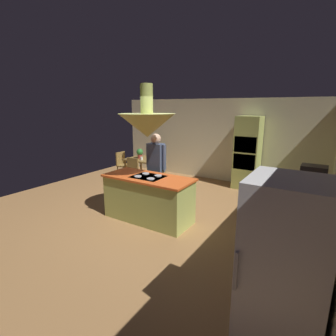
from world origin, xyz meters
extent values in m
plane|color=#9E7042|center=(0.00, 0.00, 0.00)|extent=(8.16, 8.16, 0.00)
cube|color=beige|center=(0.00, 3.45, 1.27)|extent=(6.80, 0.10, 2.55)
cube|color=#A8B259|center=(0.00, -0.20, 0.45)|extent=(1.80, 0.75, 0.89)
cube|color=#E05B23|center=(0.00, -0.20, 0.91)|extent=(1.86, 0.81, 0.04)
cube|color=black|center=(0.00, -0.20, 0.93)|extent=(0.64, 0.52, 0.01)
cylinder|color=#B2B2B7|center=(-0.16, -0.33, 0.94)|extent=(0.15, 0.15, 0.02)
cylinder|color=#B2B2B7|center=(0.16, -0.33, 0.94)|extent=(0.15, 0.15, 0.02)
cylinder|color=#B2B2B7|center=(-0.16, -0.07, 0.94)|extent=(0.15, 0.15, 0.02)
cylinder|color=#B2B2B7|center=(0.16, -0.07, 0.94)|extent=(0.15, 0.15, 0.02)
cube|color=#A8B259|center=(2.84, 0.60, 0.45)|extent=(0.62, 2.44, 0.89)
cube|color=#E05B23|center=(2.84, 0.60, 0.91)|extent=(0.66, 2.48, 0.04)
cube|color=#B2B2B7|center=(3.00, 0.60, 0.85)|extent=(0.48, 0.36, 0.16)
cube|color=#A8B259|center=(1.10, 3.05, 1.03)|extent=(0.66, 0.62, 2.06)
cube|color=black|center=(1.10, 2.76, 1.30)|extent=(0.60, 0.04, 0.44)
cube|color=black|center=(1.10, 2.76, 0.82)|extent=(0.60, 0.04, 0.44)
cube|color=white|center=(2.80, -1.90, 0.86)|extent=(0.72, 0.70, 1.73)
cube|color=#B2B2B7|center=(2.47, -2.27, 0.95)|extent=(0.03, 0.04, 0.36)
cube|color=olive|center=(-1.70, 1.90, 0.74)|extent=(1.02, 0.89, 0.04)
cylinder|color=olive|center=(-2.15, 1.52, 0.36)|extent=(0.06, 0.06, 0.72)
cylinder|color=olive|center=(-1.25, 1.52, 0.36)|extent=(0.06, 0.06, 0.72)
cylinder|color=olive|center=(-2.15, 2.28, 0.36)|extent=(0.06, 0.06, 0.72)
cylinder|color=olive|center=(-1.25, 2.28, 0.36)|extent=(0.06, 0.06, 0.72)
cylinder|color=tan|center=(-0.36, 0.48, 0.43)|extent=(0.14, 0.14, 0.85)
cylinder|color=tan|center=(-0.18, 0.48, 0.43)|extent=(0.14, 0.14, 0.85)
cube|color=#3F4C66|center=(-0.27, 0.48, 1.18)|extent=(0.36, 0.22, 0.66)
cylinder|color=#3F4C66|center=(-0.49, 0.48, 1.21)|extent=(0.09, 0.09, 0.56)
cylinder|color=#3F4C66|center=(-0.05, 0.48, 1.21)|extent=(0.09, 0.09, 0.56)
sphere|color=tan|center=(-0.27, 0.48, 1.61)|extent=(0.23, 0.23, 0.23)
cone|color=#A8B259|center=(0.00, -0.20, 1.96)|extent=(1.10, 1.10, 0.45)
cylinder|color=#A8B259|center=(0.00, -0.20, 2.46)|extent=(0.24, 0.24, 0.55)
cone|color=#E0B266|center=(-1.70, 1.90, 1.86)|extent=(0.32, 0.32, 0.22)
cylinder|color=black|center=(-1.70, 1.90, 2.27)|extent=(0.01, 0.01, 0.60)
cube|color=olive|center=(-1.70, 1.16, 0.44)|extent=(0.40, 0.40, 0.04)
cube|color=olive|center=(-1.70, 1.34, 0.66)|extent=(0.40, 0.04, 0.42)
cylinder|color=olive|center=(-1.87, 0.99, 0.21)|extent=(0.04, 0.04, 0.43)
cylinder|color=olive|center=(-1.53, 0.99, 0.21)|extent=(0.04, 0.04, 0.43)
cylinder|color=olive|center=(-1.87, 1.33, 0.21)|extent=(0.04, 0.04, 0.43)
cylinder|color=olive|center=(-1.53, 1.33, 0.21)|extent=(0.04, 0.04, 0.43)
cube|color=olive|center=(-1.70, 2.64, 0.44)|extent=(0.40, 0.40, 0.04)
cube|color=olive|center=(-1.70, 2.46, 0.66)|extent=(0.40, 0.04, 0.42)
cylinder|color=olive|center=(-1.53, 2.81, 0.21)|extent=(0.04, 0.04, 0.43)
cylinder|color=olive|center=(-1.87, 2.81, 0.21)|extent=(0.04, 0.04, 0.43)
cylinder|color=olive|center=(-1.53, 2.47, 0.21)|extent=(0.04, 0.04, 0.43)
cylinder|color=olive|center=(-1.87, 2.47, 0.21)|extent=(0.04, 0.04, 0.43)
cube|color=olive|center=(-2.51, 1.90, 0.44)|extent=(0.40, 0.40, 0.04)
cube|color=olive|center=(-2.69, 1.90, 0.66)|extent=(0.04, 0.40, 0.42)
cylinder|color=olive|center=(-2.34, 1.73, 0.21)|extent=(0.04, 0.04, 0.43)
cylinder|color=olive|center=(-2.34, 2.07, 0.21)|extent=(0.04, 0.04, 0.43)
cylinder|color=olive|center=(-2.68, 1.73, 0.21)|extent=(0.04, 0.04, 0.43)
cylinder|color=olive|center=(-2.68, 2.07, 0.21)|extent=(0.04, 0.04, 0.43)
cylinder|color=#99382D|center=(-1.83, 1.84, 0.82)|extent=(0.14, 0.14, 0.12)
sphere|color=#2D722D|center=(-1.83, 1.84, 0.96)|extent=(0.20, 0.20, 0.20)
cylinder|color=white|center=(-1.64, 1.68, 0.81)|extent=(0.07, 0.07, 0.09)
cylinder|color=silver|center=(2.84, -0.01, 1.04)|extent=(0.14, 0.14, 0.21)
cylinder|color=#E0B78C|center=(2.84, 0.17, 1.00)|extent=(0.14, 0.14, 0.15)
cube|color=#232326|center=(2.84, 1.33, 1.07)|extent=(0.46, 0.36, 0.28)
camera|label=1|loc=(3.00, -4.19, 2.32)|focal=27.26mm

